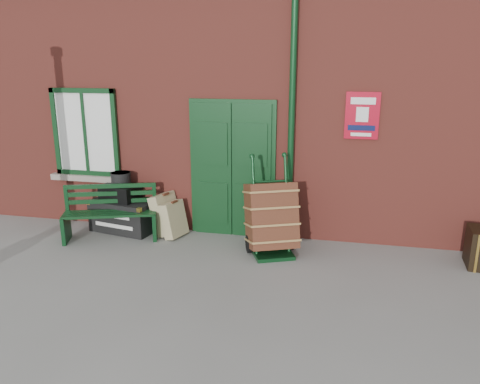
# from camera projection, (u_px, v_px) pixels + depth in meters

# --- Properties ---
(ground) EXTENTS (80.00, 80.00, 0.00)m
(ground) POSITION_uv_depth(u_px,v_px,m) (230.00, 272.00, 6.52)
(ground) COLOR gray
(ground) RESTS_ON ground
(station_building) EXTENTS (10.30, 4.30, 4.36)m
(station_building) POSITION_uv_depth(u_px,v_px,m) (271.00, 96.00, 9.21)
(station_building) COLOR brown
(station_building) RESTS_ON ground
(bench) EXTENTS (1.56, 0.92, 0.92)m
(bench) POSITION_uv_depth(u_px,v_px,m) (111.00, 211.00, 7.67)
(bench) COLOR black
(bench) RESTS_ON ground
(houdini_trunk) EXTENTS (1.18, 0.79, 0.54)m
(houdini_trunk) POSITION_uv_depth(u_px,v_px,m) (125.00, 215.00, 8.07)
(houdini_trunk) COLOR black
(houdini_trunk) RESTS_ON ground
(strongbox) EXTENTS (0.67, 0.54, 0.27)m
(strongbox) POSITION_uv_depth(u_px,v_px,m) (120.00, 192.00, 7.97)
(strongbox) COLOR black
(strongbox) RESTS_ON houdini_trunk
(hatbox) EXTENTS (0.38, 0.38, 0.22)m
(hatbox) POSITION_uv_depth(u_px,v_px,m) (121.00, 179.00, 7.90)
(hatbox) COLOR black
(hatbox) RESTS_ON strongbox
(suitcase_back) EXTENTS (0.51, 0.58, 0.71)m
(suitcase_back) POSITION_uv_depth(u_px,v_px,m) (166.00, 214.00, 7.88)
(suitcase_back) COLOR tan
(suitcase_back) RESTS_ON ground
(suitcase_front) EXTENTS (0.41, 0.51, 0.61)m
(suitcase_front) POSITION_uv_depth(u_px,v_px,m) (174.00, 219.00, 7.76)
(suitcase_front) COLOR tan
(suitcase_front) RESTS_ON ground
(porter_trolley) EXTENTS (0.95, 0.99, 1.47)m
(porter_trolley) POSITION_uv_depth(u_px,v_px,m) (271.00, 217.00, 7.05)
(porter_trolley) COLOR #0D3618
(porter_trolley) RESTS_ON ground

